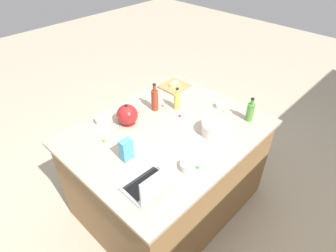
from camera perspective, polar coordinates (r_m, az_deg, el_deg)
The scene contains 21 objects.
ground_plane at distance 2.98m, azimuth 0.00°, elevation -14.73°, with size 12.00×12.00×0.00m, color #B7A88E.
island_counter at distance 2.64m, azimuth 0.00°, elevation -8.67°, with size 1.58×1.23×0.90m.
laptop at distance 1.86m, azimuth -3.46°, elevation -11.55°, with size 0.31×0.24×0.22m.
mixing_bowl_large at distance 2.31m, azimuth 9.58°, elevation -0.38°, with size 0.24×0.24×0.10m.
bottle_soy at distance 2.54m, azimuth -2.68°, elevation 5.33°, with size 0.06×0.06×0.26m.
bottle_olive at distance 2.51m, azimuth 16.14°, elevation 2.81°, with size 0.06×0.06×0.22m.
bottle_oil at distance 2.56m, azimuth 1.80°, elevation 5.13°, with size 0.06×0.06×0.21m.
kettle at distance 2.40m, azimuth -8.21°, elevation 2.17°, with size 0.21×0.18×0.20m.
cutting_board at distance 2.94m, azimuth 1.26°, elevation 7.98°, with size 0.26×0.24×0.02m, color #AD7F4C.
butter_stick_left at distance 2.93m, azimuth 1.27°, elevation 8.45°, with size 0.11×0.04×0.04m, color #F4E58C.
ramekin_small at distance 2.65m, azimuth 10.42°, elevation 4.08°, with size 0.08×0.08×0.04m, color white.
ramekin_medium at distance 2.48m, azimuth -13.27°, elevation 1.17°, with size 0.10×0.10×0.05m, color beige.
ramekin_wide at distance 2.00m, azimuth 3.94°, elevation -8.05°, with size 0.11×0.11×0.05m, color beige.
candy_bag at distance 2.05m, azimuth -8.36°, elevation -4.70°, with size 0.09×0.06×0.17m, color #4CA5CC.
candy_0 at distance 2.49m, azimuth 2.41°, elevation 2.08°, with size 0.02×0.02×0.02m, color red.
candy_1 at distance 2.56m, azimuth -5.77°, elevation 2.87°, with size 0.02×0.02×0.02m, color yellow.
candy_2 at distance 2.60m, azimuth 11.11°, elevation 2.91°, with size 0.02×0.02×0.02m, color yellow.
candy_3 at distance 2.63m, azimuth -1.09°, elevation 4.07°, with size 0.01×0.01×0.01m, color red.
candy_4 at distance 2.39m, azimuth 9.25°, elevation -0.20°, with size 0.02×0.02×0.02m, color orange.
candy_5 at distance 2.02m, azimuth 5.98°, elevation -8.25°, with size 0.02×0.02×0.02m, color green.
candy_6 at distance 2.28m, azimuth -12.77°, elevation -2.92°, with size 0.02×0.02×0.02m, color orange.
Camera 1 is at (1.32, 1.27, 2.34)m, focal length 30.38 mm.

